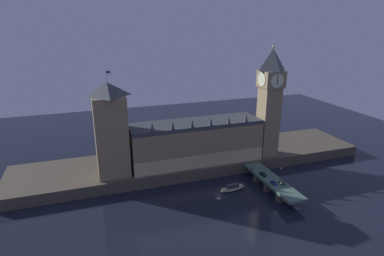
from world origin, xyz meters
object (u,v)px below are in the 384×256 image
at_px(pedestrian_far_rail, 253,169).
at_px(street_lamp_near, 281,187).
at_px(clock_tower, 270,99).
at_px(street_lamp_far, 252,164).
at_px(street_lamp_mid, 281,172).
at_px(car_northbound_lead, 263,174).
at_px(pedestrian_mid_walk, 284,180).
at_px(victoria_tower, 111,130).
at_px(pedestrian_near_rail, 280,192).
at_px(car_northbound_trail, 274,183).
at_px(boat_upstream, 232,188).
at_px(car_southbound_lead, 282,183).

distance_m(pedestrian_far_rail, street_lamp_near, 28.73).
height_order(clock_tower, street_lamp_far, clock_tower).
xyz_separation_m(clock_tower, street_lamp_mid, (-9.87, -31.95, -32.31)).
relative_size(car_northbound_lead, pedestrian_mid_walk, 2.85).
xyz_separation_m(car_northbound_lead, street_lamp_mid, (7.24, -6.40, 3.34)).
height_order(victoria_tower, street_lamp_far, victoria_tower).
height_order(victoria_tower, pedestrian_near_rail, victoria_tower).
xyz_separation_m(pedestrian_near_rail, street_lamp_mid, (9.52, 14.07, 3.11)).
distance_m(clock_tower, pedestrian_near_rail, 61.23).
height_order(car_northbound_trail, street_lamp_near, street_lamp_near).
xyz_separation_m(street_lamp_mid, boat_upstream, (-25.68, 6.39, -8.80)).
bearing_deg(victoria_tower, pedestrian_mid_walk, -24.34).
relative_size(car_northbound_lead, pedestrian_near_rail, 2.65).
bearing_deg(street_lamp_near, car_northbound_lead, 82.77).
distance_m(car_southbound_lead, pedestrian_mid_walk, 3.09).
bearing_deg(pedestrian_near_rail, car_northbound_trail, 76.49).
distance_m(clock_tower, car_northbound_lead, 47.08).
xyz_separation_m(clock_tower, street_lamp_near, (-19.79, -46.67, -32.16)).
distance_m(victoria_tower, street_lamp_far, 81.33).
bearing_deg(victoria_tower, street_lamp_mid, -22.25).
height_order(clock_tower, pedestrian_mid_walk, clock_tower).
bearing_deg(clock_tower, car_southbound_lead, -108.49).
distance_m(car_northbound_trail, pedestrian_far_rail, 18.54).
xyz_separation_m(clock_tower, victoria_tower, (-95.30, 3.00, -10.03)).
bearing_deg(car_southbound_lead, street_lamp_far, 109.64).
bearing_deg(car_northbound_lead, clock_tower, 56.19).
distance_m(car_southbound_lead, street_lamp_near, 12.21).
xyz_separation_m(car_northbound_lead, street_lamp_far, (-2.68, 8.32, 3.23)).
height_order(pedestrian_near_rail, boat_upstream, pedestrian_near_rail).
bearing_deg(boat_upstream, street_lamp_mid, -13.97).
xyz_separation_m(car_southbound_lead, street_lamp_near, (-7.24, -9.15, 3.60)).
bearing_deg(clock_tower, pedestrian_mid_walk, -106.14).
bearing_deg(victoria_tower, pedestrian_near_rail, -32.85).
bearing_deg(victoria_tower, car_northbound_lead, -20.06).
height_order(car_northbound_lead, boat_upstream, car_northbound_lead).
xyz_separation_m(street_lamp_far, boat_upstream, (-15.76, -8.33, -8.68)).
height_order(car_southbound_lead, pedestrian_mid_walk, pedestrian_mid_walk).
distance_m(pedestrian_near_rail, street_lamp_mid, 17.27).
distance_m(car_northbound_lead, car_northbound_trail, 10.99).
height_order(street_lamp_mid, boat_upstream, street_lamp_mid).
height_order(car_northbound_trail, car_southbound_lead, car_northbound_trail).
distance_m(car_northbound_trail, street_lamp_mid, 9.21).
height_order(clock_tower, car_southbound_lead, clock_tower).
bearing_deg(car_northbound_trail, street_lamp_near, -104.81).
height_order(street_lamp_near, street_lamp_far, street_lamp_near).
distance_m(car_southbound_lead, pedestrian_far_rail, 20.56).
bearing_deg(boat_upstream, pedestrian_far_rail, 24.67).
height_order(pedestrian_far_rail, street_lamp_far, street_lamp_far).
relative_size(clock_tower, pedestrian_mid_walk, 40.56).
bearing_deg(pedestrian_mid_walk, car_northbound_lead, 124.60).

